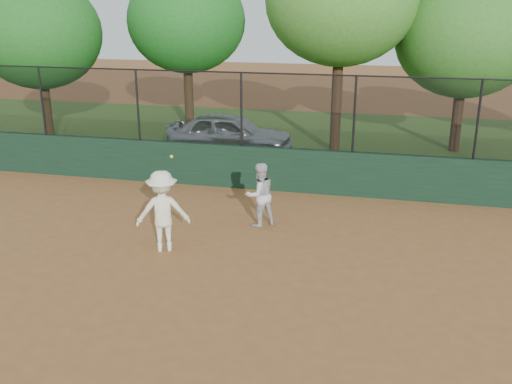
% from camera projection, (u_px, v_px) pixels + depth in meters
% --- Properties ---
extents(ground, '(80.00, 80.00, 0.00)m').
position_uv_depth(ground, '(185.00, 289.00, 10.32)').
color(ground, brown).
rests_on(ground, ground).
extents(back_wall, '(26.00, 0.20, 1.20)m').
position_uv_depth(back_wall, '(259.00, 168.00, 15.67)').
color(back_wall, '#16311F').
rests_on(back_wall, ground).
extents(grass_strip, '(36.00, 12.00, 0.01)m').
position_uv_depth(grass_strip, '(295.00, 140.00, 21.39)').
color(grass_strip, '#2D4D18').
rests_on(grass_strip, ground).
extents(parked_car, '(4.28, 1.85, 1.44)m').
position_uv_depth(parked_car, '(230.00, 134.00, 19.15)').
color(parked_car, '#9FA4A8').
rests_on(parked_car, ground).
extents(player_second, '(0.92, 0.90, 1.50)m').
position_uv_depth(player_second, '(260.00, 195.00, 13.04)').
color(player_second, silver).
rests_on(player_second, ground).
extents(player_main, '(1.27, 1.01, 2.16)m').
position_uv_depth(player_main, '(163.00, 211.00, 11.70)').
color(player_main, white).
rests_on(player_main, ground).
extents(fence_assembly, '(26.00, 0.06, 2.00)m').
position_uv_depth(fence_assembly, '(258.00, 109.00, 15.15)').
color(fence_assembly, black).
rests_on(fence_assembly, back_wall).
extents(tree_0, '(4.63, 4.21, 5.88)m').
position_uv_depth(tree_0, '(38.00, 33.00, 20.54)').
color(tree_0, '#4A321A').
rests_on(tree_0, ground).
extents(tree_1, '(4.63, 4.21, 6.25)m').
position_uv_depth(tree_1, '(186.00, 21.00, 22.09)').
color(tree_1, '#473018').
rests_on(tree_1, ground).
extents(tree_2, '(4.91, 4.46, 7.13)m').
position_uv_depth(tree_2, '(341.00, 0.00, 18.26)').
color(tree_2, '#442C18').
rests_on(tree_2, ground).
extents(tree_3, '(4.61, 4.19, 5.84)m').
position_uv_depth(tree_3, '(466.00, 37.00, 18.70)').
color(tree_3, '#3F2615').
rests_on(tree_3, ground).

